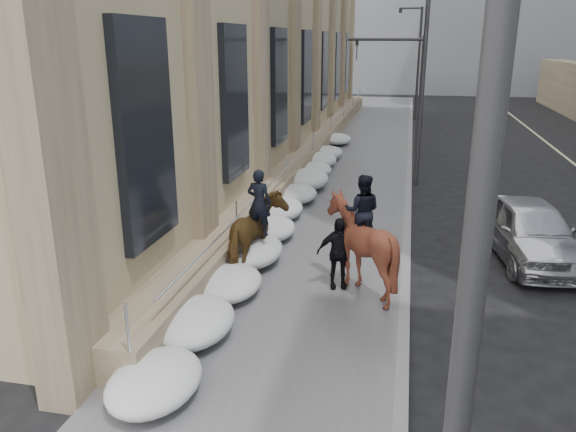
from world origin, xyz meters
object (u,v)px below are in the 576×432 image
Objects in this scene: mounted_horse_right at (361,242)px; pedestrian at (338,253)px; car_silver at (531,231)px; mounted_horse_left at (257,232)px.

mounted_horse_right is 1.60× the size of pedestrian.
pedestrian is (-0.52, 0.04, -0.33)m from mounted_horse_right.
pedestrian is at bearing -6.03° from mounted_horse_right.
car_silver is at bearing -144.66° from mounted_horse_right.
mounted_horse_left is 2.78m from mounted_horse_right.
car_silver is (4.90, 3.19, -0.16)m from pedestrian.
mounted_horse_right reaches higher than pedestrian.
pedestrian is (2.16, -0.65, -0.16)m from mounted_horse_left.
mounted_horse_right is at bearing -151.03° from car_silver.
mounted_horse_left is 0.94× the size of mounted_horse_right.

